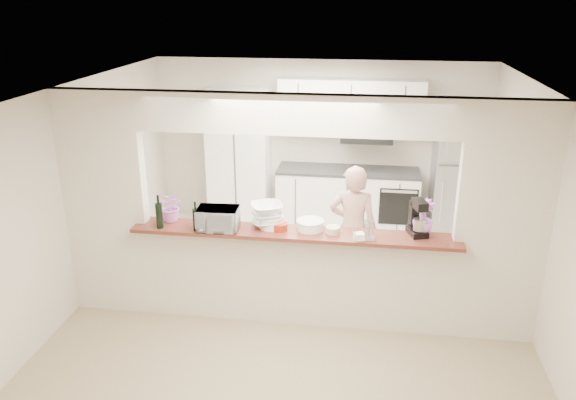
% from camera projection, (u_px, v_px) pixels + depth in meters
% --- Properties ---
extents(floor, '(6.00, 6.00, 0.00)m').
position_uv_depth(floor, '(294.00, 320.00, 6.21)').
color(floor, tan).
rests_on(floor, ground).
extents(tile_overlay, '(5.00, 2.90, 0.01)m').
position_uv_depth(tile_overlay, '(309.00, 258.00, 7.64)').
color(tile_overlay, beige).
rests_on(tile_overlay, floor).
extents(partition, '(5.00, 0.15, 2.50)m').
position_uv_depth(partition, '(295.00, 194.00, 5.69)').
color(partition, beige).
rests_on(partition, floor).
extents(bar_counter, '(3.40, 0.38, 1.09)m').
position_uv_depth(bar_counter, '(294.00, 274.00, 6.00)').
color(bar_counter, beige).
rests_on(bar_counter, floor).
extents(kitchen_cabinets, '(3.15, 0.62, 2.25)m').
position_uv_depth(kitchen_cabinets, '(306.00, 165.00, 8.42)').
color(kitchen_cabinets, white).
rests_on(kitchen_cabinets, floor).
extents(refrigerator, '(0.75, 0.70, 1.70)m').
position_uv_depth(refrigerator, '(459.00, 181.00, 8.10)').
color(refrigerator, '#9C9CA0').
rests_on(refrigerator, floor).
extents(flower_left, '(0.33, 0.30, 0.33)m').
position_uv_depth(flower_left, '(171.00, 206.00, 6.00)').
color(flower_left, pink).
rests_on(flower_left, bar_counter).
extents(wine_bottle_a, '(0.07, 0.07, 0.36)m').
position_uv_depth(wine_bottle_a, '(159.00, 215.00, 5.83)').
color(wine_bottle_a, black).
rests_on(wine_bottle_a, bar_counter).
extents(wine_bottle_b, '(0.06, 0.06, 0.31)m').
position_uv_depth(wine_bottle_b, '(196.00, 219.00, 5.78)').
color(wine_bottle_b, black).
rests_on(wine_bottle_b, bar_counter).
extents(toaster_oven, '(0.44, 0.31, 0.23)m').
position_uv_depth(toaster_oven, '(218.00, 219.00, 5.80)').
color(toaster_oven, '#ABACB0').
rests_on(toaster_oven, bar_counter).
extents(serving_bowls, '(0.43, 0.43, 0.24)m').
position_uv_depth(serving_bowls, '(267.00, 215.00, 5.87)').
color(serving_bowls, white).
rests_on(serving_bowls, bar_counter).
extents(plate_stack_a, '(0.27, 0.27, 0.12)m').
position_uv_depth(plate_stack_a, '(271.00, 222.00, 5.87)').
color(plate_stack_a, white).
rests_on(plate_stack_a, bar_counter).
extents(plate_stack_b, '(0.29, 0.29, 0.10)m').
position_uv_depth(plate_stack_b, '(310.00, 225.00, 5.82)').
color(plate_stack_b, white).
rests_on(plate_stack_b, bar_counter).
extents(red_bowl, '(0.16, 0.16, 0.08)m').
position_uv_depth(red_bowl, '(280.00, 227.00, 5.81)').
color(red_bowl, maroon).
rests_on(red_bowl, bar_counter).
extents(tan_bowl, '(0.15, 0.15, 0.07)m').
position_uv_depth(tan_bowl, '(333.00, 230.00, 5.74)').
color(tan_bowl, '#CBBD8F').
rests_on(tan_bowl, bar_counter).
extents(utensil_caddy, '(0.25, 0.19, 0.21)m').
position_uv_depth(utensil_caddy, '(364.00, 231.00, 5.56)').
color(utensil_caddy, silver).
rests_on(utensil_caddy, bar_counter).
extents(stand_mixer, '(0.23, 0.29, 0.38)m').
position_uv_depth(stand_mixer, '(418.00, 219.00, 5.66)').
color(stand_mixer, black).
rests_on(stand_mixer, bar_counter).
extents(flower_right, '(0.28, 0.28, 0.38)m').
position_uv_depth(flower_right, '(423.00, 217.00, 5.64)').
color(flower_right, '#BD6DCB').
rests_on(flower_right, bar_counter).
extents(person, '(0.60, 0.42, 1.56)m').
position_uv_depth(person, '(353.00, 230.00, 6.62)').
color(person, tan).
rests_on(person, floor).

